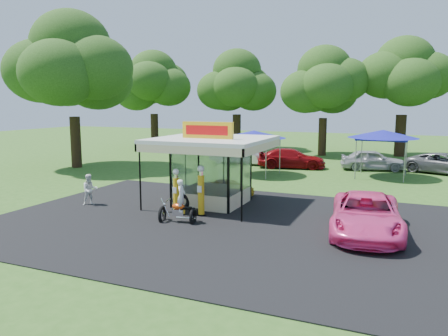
{
  "coord_description": "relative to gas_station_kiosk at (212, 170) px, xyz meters",
  "views": [
    {
      "loc": [
        6.96,
        -14.53,
        5.12
      ],
      "look_at": [
        -0.93,
        4.0,
        2.07
      ],
      "focal_mm": 35.0,
      "sensor_mm": 36.0,
      "label": 1
    }
  ],
  "objects": [
    {
      "name": "oak_far_a",
      "position": [
        -17.85,
        23.21,
        4.98
      ],
      "size": [
        8.97,
        8.97,
        10.63
      ],
      "color": "black",
      "rests_on": "ground"
    },
    {
      "name": "ground",
      "position": [
        2.0,
        -4.99,
        -1.78
      ],
      "size": [
        120.0,
        120.0,
        0.0
      ],
      "primitive_type": "plane",
      "color": "#305A1C",
      "rests_on": "ground"
    },
    {
      "name": "pink_sedan",
      "position": [
        7.59,
        -2.19,
        -1.0
      ],
      "size": [
        3.22,
        5.9,
        1.57
      ],
      "primitive_type": "imported",
      "rotation": [
        0.0,
        0.0,
        0.11
      ],
      "color": "#FF4598",
      "rests_on": "ground"
    },
    {
      "name": "tent_west",
      "position": [
        -1.12,
        9.5,
        1.07
      ],
      "size": [
        4.5,
        4.5,
        3.15
      ],
      "rotation": [
        0.0,
        0.0,
        -0.04
      ],
      "color": "gray",
      "rests_on": "ground"
    },
    {
      "name": "bg_car_a",
      "position": [
        -4.21,
        14.22,
        -1.05
      ],
      "size": [
        4.51,
        1.77,
        1.46
      ],
      "primitive_type": "imported",
      "rotation": [
        0.0,
        0.0,
        1.52
      ],
      "color": "silver",
      "rests_on": "ground"
    },
    {
      "name": "motorcycle",
      "position": [
        0.15,
        -3.61,
        -1.02
      ],
      "size": [
        1.71,
        1.04,
        1.96
      ],
      "rotation": [
        0.0,
        0.0,
        0.18
      ],
      "color": "black",
      "rests_on": "ground"
    },
    {
      "name": "spectator_west",
      "position": [
        -5.54,
        -2.53,
        -0.99
      ],
      "size": [
        0.95,
        0.97,
        1.58
      ],
      "primitive_type": "imported",
      "rotation": [
        0.0,
        0.0,
        0.9
      ],
      "color": "white",
      "rests_on": "ground"
    },
    {
      "name": "gas_pump_right",
      "position": [
        0.49,
        -2.26,
        -0.67
      ],
      "size": [
        0.43,
        0.43,
        2.33
      ],
      "color": "black",
      "rests_on": "ground"
    },
    {
      "name": "bg_car_c",
      "position": [
        6.49,
        14.97,
        -0.99
      ],
      "size": [
        4.93,
        2.87,
        1.58
      ],
      "primitive_type": "imported",
      "rotation": [
        0.0,
        0.0,
        1.8
      ],
      "color": "#AAAAAE",
      "rests_on": "ground"
    },
    {
      "name": "bg_car_b",
      "position": [
        0.57,
        13.64,
        -1.02
      ],
      "size": [
        5.59,
        3.23,
        1.52
      ],
      "primitive_type": "imported",
      "rotation": [
        0.0,
        0.0,
        1.79
      ],
      "color": "maroon",
      "rests_on": "ground"
    },
    {
      "name": "kiosk_car",
      "position": [
        -0.0,
        2.21,
        -1.3
      ],
      "size": [
        2.82,
        1.13,
        0.96
      ],
      "primitive_type": "imported",
      "rotation": [
        0.0,
        0.0,
        1.57
      ],
      "color": "gold",
      "rests_on": "ground"
    },
    {
      "name": "tent_east",
      "position": [
        7.3,
        11.95,
        1.16
      ],
      "size": [
        4.65,
        4.65,
        3.25
      ],
      "rotation": [
        0.0,
        0.0,
        -0.02
      ],
      "color": "gray",
      "rests_on": "ground"
    },
    {
      "name": "spare_tires",
      "position": [
        -0.93,
        -1.53,
        -1.38
      ],
      "size": [
        1.03,
        0.91,
        0.83
      ],
      "rotation": [
        0.0,
        0.0,
        0.5
      ],
      "color": "black",
      "rests_on": "ground"
    },
    {
      "name": "oak_far_b",
      "position": [
        -8.41,
        24.79,
        4.93
      ],
      "size": [
        8.81,
        8.81,
        10.51
      ],
      "color": "black",
      "rests_on": "ground"
    },
    {
      "name": "oak_near",
      "position": [
        -15.21,
        7.42,
        5.61
      ],
      "size": [
        10.25,
        10.25,
        11.8
      ],
      "color": "black",
      "rests_on": "ground"
    },
    {
      "name": "oak_far_d",
      "position": [
        8.15,
        25.15,
        5.18
      ],
      "size": [
        9.18,
        9.18,
        10.93
      ],
      "color": "black",
      "rests_on": "ground"
    },
    {
      "name": "gas_station_kiosk",
      "position": [
        0.0,
        0.0,
        0.0
      ],
      "size": [
        5.4,
        5.4,
        4.18
      ],
      "color": "white",
      "rests_on": "ground"
    },
    {
      "name": "asphalt_apron",
      "position": [
        2.0,
        -2.99,
        -1.76
      ],
      "size": [
        20.0,
        14.0,
        0.04
      ],
      "primitive_type": "cube",
      "color": "black",
      "rests_on": "ground"
    },
    {
      "name": "gas_pump_left",
      "position": [
        -0.66,
        -2.49,
        -0.76
      ],
      "size": [
        0.4,
        0.4,
        2.14
      ],
      "color": "black",
      "rests_on": "ground"
    },
    {
      "name": "oak_far_c",
      "position": [
        1.23,
        22.86,
        4.69
      ],
      "size": [
        8.65,
        8.65,
        10.2
      ],
      "color": "black",
      "rests_on": "ground"
    },
    {
      "name": "bg_car_d",
      "position": [
        11.45,
        15.24,
        -1.04
      ],
      "size": [
        5.86,
        4.22,
        1.48
      ],
      "primitive_type": "imported",
      "rotation": [
        0.0,
        0.0,
        1.2
      ],
      "color": "slate",
      "rests_on": "ground"
    }
  ]
}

